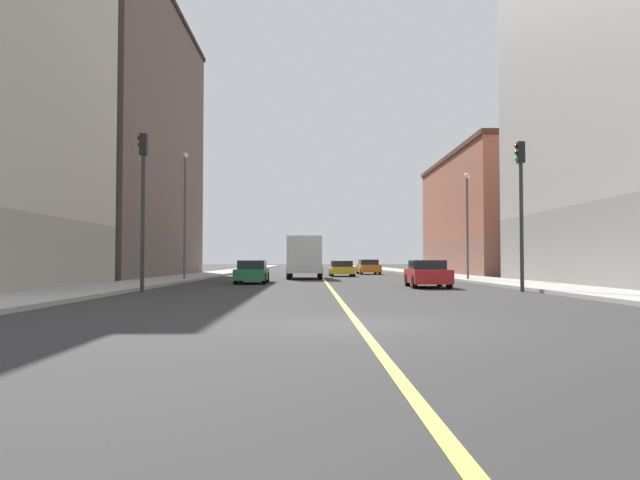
% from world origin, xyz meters
% --- Properties ---
extents(ground_plane, '(400.00, 400.00, 0.00)m').
position_xyz_m(ground_plane, '(0.00, 0.00, 0.00)').
color(ground_plane, '#2E2C2C').
rests_on(ground_plane, ground).
extents(sidewalk_left, '(3.55, 168.00, 0.15)m').
position_xyz_m(sidewalk_left, '(10.13, 49.00, 0.07)').
color(sidewalk_left, '#9E9B93').
rests_on(sidewalk_left, ground).
extents(sidewalk_right, '(3.55, 168.00, 0.15)m').
position_xyz_m(sidewalk_right, '(-10.13, 49.00, 0.07)').
color(sidewalk_right, '#9E9B93').
rests_on(sidewalk_right, ground).
extents(lane_center_stripe, '(0.16, 154.00, 0.01)m').
position_xyz_m(lane_center_stripe, '(0.00, 49.00, 0.01)').
color(lane_center_stripe, '#E5D14C').
rests_on(lane_center_stripe, ground).
extents(building_left_near, '(8.81, 19.16, 21.51)m').
position_xyz_m(building_left_near, '(16.16, 17.83, 10.76)').
color(building_left_near, gray).
rests_on(building_left_near, ground).
extents(building_left_mid, '(8.81, 23.47, 11.16)m').
position_xyz_m(building_left_mid, '(16.16, 42.58, 5.59)').
color(building_left_mid, brown).
rests_on(building_left_mid, ground).
extents(building_right_midblock, '(8.81, 25.90, 22.19)m').
position_xyz_m(building_right_midblock, '(-16.16, 34.98, 11.11)').
color(building_right_midblock, brown).
rests_on(building_right_midblock, ground).
extents(traffic_light_left_near, '(0.40, 0.32, 6.34)m').
position_xyz_m(traffic_light_left_near, '(7.94, 12.50, 4.08)').
color(traffic_light_left_near, '#2D2D2D').
rests_on(traffic_light_left_near, ground).
extents(traffic_light_right_near, '(0.40, 0.32, 6.62)m').
position_xyz_m(traffic_light_right_near, '(-7.97, 12.50, 4.24)').
color(traffic_light_right_near, '#2D2D2D').
rests_on(traffic_light_right_near, ground).
extents(street_lamp_left_near, '(0.36, 0.36, 6.70)m').
position_xyz_m(street_lamp_left_near, '(8.95, 24.59, 4.24)').
color(street_lamp_left_near, '#4C4C51').
rests_on(street_lamp_left_near, ground).
extents(street_lamp_right_near, '(0.36, 0.36, 8.06)m').
position_xyz_m(street_lamp_right_near, '(-8.95, 25.38, 4.96)').
color(street_lamp_right_near, '#4C4C51').
rests_on(street_lamp_right_near, ground).
extents(car_orange, '(2.09, 4.30, 1.41)m').
position_xyz_m(car_orange, '(4.65, 43.95, 0.69)').
color(car_orange, orange).
rests_on(car_orange, ground).
extents(car_green, '(1.78, 3.94, 1.32)m').
position_xyz_m(car_green, '(-4.27, 21.50, 0.65)').
color(car_green, '#1E6B38').
rests_on(car_green, ground).
extents(car_yellow, '(2.04, 4.22, 1.29)m').
position_xyz_m(car_yellow, '(1.69, 36.71, 0.63)').
color(car_yellow, gold).
rests_on(car_yellow, ground).
extents(car_red, '(1.95, 4.04, 1.33)m').
position_xyz_m(car_red, '(4.76, 16.49, 0.66)').
color(car_red, red).
rests_on(car_red, ground).
extents(car_teal, '(1.83, 4.36, 1.28)m').
position_xyz_m(car_teal, '(-1.71, 67.53, 0.62)').
color(car_teal, '#196670').
rests_on(car_teal, ground).
extents(box_truck, '(2.49, 6.69, 3.00)m').
position_xyz_m(box_truck, '(-1.34, 30.39, 1.59)').
color(box_truck, beige).
rests_on(box_truck, ground).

